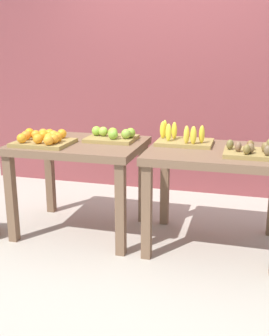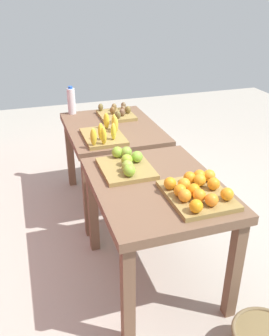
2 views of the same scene
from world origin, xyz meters
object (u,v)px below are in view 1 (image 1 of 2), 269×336
at_px(apple_bin, 112,136).
at_px(banana_crate, 183,139).
at_px(kiwi_bin, 250,151).
at_px(orange_bin, 44,139).
at_px(display_table_left, 80,156).
at_px(display_table_right, 216,165).

distance_m(apple_bin, banana_crate, 0.59).
distance_m(apple_bin, kiwi_bin, 1.14).
bearing_deg(orange_bin, display_table_left, 34.61).
relative_size(orange_bin, apple_bin, 1.06).
xyz_separation_m(apple_bin, kiwi_bin, (1.11, -0.24, -0.01)).
bearing_deg(display_table_right, apple_bin, 171.67).
relative_size(apple_bin, banana_crate, 0.95).
distance_m(display_table_right, kiwi_bin, 0.30).
relative_size(display_table_right, orange_bin, 2.35).
distance_m(banana_crate, kiwi_bin, 0.58).
distance_m(display_table_right, banana_crate, 0.35).
height_order(display_table_left, display_table_right, same).
relative_size(display_table_left, apple_bin, 2.49).
relative_size(display_table_right, banana_crate, 2.36).
bearing_deg(apple_bin, display_table_left, -152.65).
relative_size(display_table_right, apple_bin, 2.49).
height_order(orange_bin, apple_bin, apple_bin).
height_order(display_table_left, kiwi_bin, kiwi_bin).
xyz_separation_m(display_table_right, banana_crate, (-0.28, 0.14, 0.16)).
bearing_deg(display_table_left, display_table_right, 0.00).
height_order(orange_bin, banana_crate, banana_crate).
bearing_deg(display_table_right, display_table_left, 180.00).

